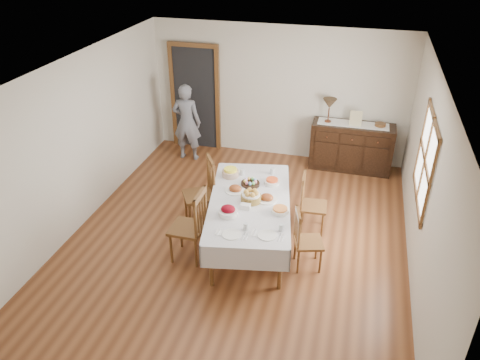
% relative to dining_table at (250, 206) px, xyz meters
% --- Properties ---
extents(ground, '(6.00, 6.00, 0.00)m').
position_rel_dining_table_xyz_m(ground, '(-0.20, 0.12, -0.67)').
color(ground, brown).
extents(room_shell, '(5.02, 6.02, 2.65)m').
position_rel_dining_table_xyz_m(room_shell, '(-0.35, 0.54, 0.97)').
color(room_shell, silver).
rests_on(room_shell, ground).
extents(dining_table, '(1.53, 2.40, 0.77)m').
position_rel_dining_table_xyz_m(dining_table, '(0.00, 0.00, 0.00)').
color(dining_table, silver).
rests_on(dining_table, ground).
extents(chair_left_near, '(0.47, 0.47, 1.11)m').
position_rel_dining_table_xyz_m(chair_left_near, '(-0.71, -0.52, -0.11)').
color(chair_left_near, brown).
rests_on(chair_left_near, ground).
extents(chair_left_far, '(0.63, 0.63, 1.11)m').
position_rel_dining_table_xyz_m(chair_left_far, '(-0.86, 0.38, -0.12)').
color(chair_left_far, brown).
rests_on(chair_left_far, ground).
extents(chair_right_near, '(0.47, 0.47, 0.91)m').
position_rel_dining_table_xyz_m(chair_right_near, '(0.86, -0.30, -0.22)').
color(chair_right_near, brown).
rests_on(chair_right_near, ground).
extents(chair_right_far, '(0.42, 0.42, 0.96)m').
position_rel_dining_table_xyz_m(chair_right_far, '(0.81, 0.61, -0.19)').
color(chair_right_far, brown).
rests_on(chair_right_far, ground).
extents(sideboard, '(1.53, 0.55, 0.92)m').
position_rel_dining_table_xyz_m(sideboard, '(1.30, 2.83, -0.22)').
color(sideboard, black).
rests_on(sideboard, ground).
extents(person, '(0.53, 0.35, 1.65)m').
position_rel_dining_table_xyz_m(person, '(-1.88, 2.46, 0.15)').
color(person, slate).
rests_on(person, ground).
extents(bread_basket, '(0.29, 0.29, 0.18)m').
position_rel_dining_table_xyz_m(bread_basket, '(0.02, -0.02, 0.17)').
color(bread_basket, olive).
rests_on(bread_basket, dining_table).
extents(egg_basket, '(0.29, 0.29, 0.10)m').
position_rel_dining_table_xyz_m(egg_basket, '(-0.09, 0.41, 0.13)').
color(egg_basket, black).
rests_on(egg_basket, dining_table).
extents(ham_platter_a, '(0.30, 0.30, 0.11)m').
position_rel_dining_table_xyz_m(ham_platter_a, '(-0.27, 0.20, 0.12)').
color(ham_platter_a, white).
rests_on(ham_platter_a, dining_table).
extents(ham_platter_b, '(0.30, 0.30, 0.11)m').
position_rel_dining_table_xyz_m(ham_platter_b, '(0.23, 0.07, 0.12)').
color(ham_platter_b, white).
rests_on(ham_platter_b, dining_table).
extents(beet_bowl, '(0.26, 0.26, 0.15)m').
position_rel_dining_table_xyz_m(beet_bowl, '(-0.19, -0.44, 0.15)').
color(beet_bowl, white).
rests_on(beet_bowl, dining_table).
extents(carrot_bowl, '(0.24, 0.24, 0.08)m').
position_rel_dining_table_xyz_m(carrot_bowl, '(0.21, 0.54, 0.13)').
color(carrot_bowl, white).
rests_on(carrot_bowl, dining_table).
extents(pineapple_bowl, '(0.26, 0.26, 0.13)m').
position_rel_dining_table_xyz_m(pineapple_bowl, '(-0.46, 0.61, 0.15)').
color(pineapple_bowl, tan).
rests_on(pineapple_bowl, dining_table).
extents(casserole_dish, '(0.24, 0.24, 0.08)m').
position_rel_dining_table_xyz_m(casserole_dish, '(0.48, -0.20, 0.13)').
color(casserole_dish, white).
rests_on(casserole_dish, dining_table).
extents(butter_dish, '(0.15, 0.11, 0.07)m').
position_rel_dining_table_xyz_m(butter_dish, '(-0.01, -0.23, 0.13)').
color(butter_dish, white).
rests_on(butter_dish, dining_table).
extents(setting_left, '(0.44, 0.31, 0.10)m').
position_rel_dining_table_xyz_m(setting_left, '(0.02, -0.81, 0.11)').
color(setting_left, white).
rests_on(setting_left, dining_table).
extents(setting_right, '(0.44, 0.31, 0.10)m').
position_rel_dining_table_xyz_m(setting_right, '(0.46, -0.71, 0.11)').
color(setting_right, white).
rests_on(setting_right, dining_table).
extents(glass_far_a, '(0.07, 0.07, 0.10)m').
position_rel_dining_table_xyz_m(glass_far_a, '(-0.29, 0.69, 0.14)').
color(glass_far_a, silver).
rests_on(glass_far_a, dining_table).
extents(glass_far_b, '(0.07, 0.07, 0.10)m').
position_rel_dining_table_xyz_m(glass_far_b, '(0.16, 0.84, 0.14)').
color(glass_far_b, silver).
rests_on(glass_far_b, dining_table).
extents(runner, '(1.30, 0.35, 0.01)m').
position_rel_dining_table_xyz_m(runner, '(1.28, 2.85, 0.25)').
color(runner, white).
rests_on(runner, sideboard).
extents(table_lamp, '(0.26, 0.26, 0.46)m').
position_rel_dining_table_xyz_m(table_lamp, '(0.82, 2.83, 0.60)').
color(table_lamp, brown).
rests_on(table_lamp, sideboard).
extents(picture_frame, '(0.22, 0.08, 0.28)m').
position_rel_dining_table_xyz_m(picture_frame, '(1.32, 2.79, 0.38)').
color(picture_frame, tan).
rests_on(picture_frame, sideboard).
extents(deco_bowl, '(0.20, 0.20, 0.06)m').
position_rel_dining_table_xyz_m(deco_bowl, '(1.77, 2.88, 0.27)').
color(deco_bowl, brown).
rests_on(deco_bowl, sideboard).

